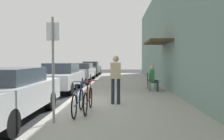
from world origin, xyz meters
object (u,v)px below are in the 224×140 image
cafe_chair_0 (152,81)px  seated_patron_0 (153,77)px  parked_car_0 (6,93)px  bicycle_1 (78,102)px  cafe_chair_1 (150,79)px  parked_car_3 (91,68)px  pedestrian_standing (116,76)px  parked_car_1 (61,77)px  street_sign (53,61)px  parked_car_2 (82,71)px  parking_meter (87,76)px  bicycle_0 (88,100)px

cafe_chair_0 → seated_patron_0: (0.06, -0.01, 0.19)m
parked_car_0 → bicycle_1: 1.98m
cafe_chair_1 → parked_car_0: bearing=-128.1°
cafe_chair_0 → parked_car_3: bearing=110.7°
bicycle_1 → cafe_chair_0: bicycle_1 is taller
bicycle_1 → pedestrian_standing: pedestrian_standing is taller
parked_car_1 → street_sign: size_ratio=1.69×
parked_car_1 → parked_car_0: bearing=-90.0°
parked_car_3 → seated_patron_0: parked_car_3 is taller
street_sign → seated_patron_0: bearing=60.0°
street_sign → pedestrian_standing: size_ratio=1.53×
parked_car_2 → cafe_chair_1: 7.67m
parking_meter → street_sign: size_ratio=0.51×
bicycle_1 → parking_meter: bearing=95.0°
parked_car_0 → pedestrian_standing: 3.49m
seated_patron_0 → cafe_chair_1: size_ratio=1.48×
parked_car_3 → cafe_chair_1: size_ratio=5.06×
parked_car_2 → cafe_chair_0: bearing=-55.6°
cafe_chair_0 → seated_patron_0: bearing=-8.6°
pedestrian_standing → parked_car_1: bearing=127.0°
parking_meter → seated_patron_0: (3.24, 0.44, -0.07)m
street_sign → bicycle_0: 1.82m
bicycle_0 → bicycle_1: (-0.24, -0.34, 0.00)m
parked_car_1 → parking_meter: 1.87m
street_sign → cafe_chair_1: size_ratio=2.99×
parked_car_1 → pedestrian_standing: size_ratio=2.59×
bicycle_0 → seated_patron_0: 5.20m
parking_meter → bicycle_1: parking_meter is taller
parked_car_1 → parking_meter: parked_car_1 is taller
parked_car_0 → bicycle_0: size_ratio=2.57×
parked_car_3 → parking_meter: 13.06m
parked_car_3 → bicycle_1: 17.46m
parked_car_2 → seated_patron_0: 8.43m
parked_car_2 → parked_car_1: bearing=-90.0°
parked_car_0 → cafe_chair_1: 7.67m
parked_car_3 → street_sign: 18.32m
bicycle_0 → street_sign: bearing=-119.1°
street_sign → parked_car_2: bearing=96.8°
parked_car_0 → parking_meter: parked_car_0 is taller
parked_car_0 → pedestrian_standing: pedestrian_standing is taller
bicycle_0 → pedestrian_standing: size_ratio=1.01×
parked_car_2 → seated_patron_0: (4.79, -6.93, 0.09)m
bicycle_0 → cafe_chair_0: size_ratio=1.97×
parked_car_3 → bicycle_1: parked_car_3 is taller
parked_car_0 → cafe_chair_1: bearing=51.9°
parked_car_3 → cafe_chair_0: 13.38m
parked_car_2 → seated_patron_0: seated_patron_0 is taller
parked_car_3 → pedestrian_standing: 16.16m
parked_car_1 → cafe_chair_1: bearing=3.7°
street_sign → bicycle_1: street_sign is taller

